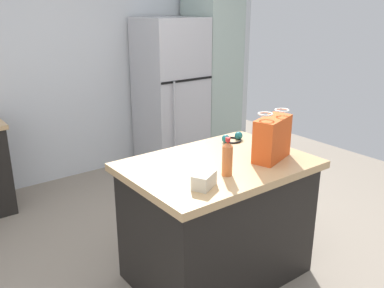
% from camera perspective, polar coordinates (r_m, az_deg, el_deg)
% --- Properties ---
extents(ground, '(6.51, 6.51, 0.00)m').
position_cam_1_polar(ground, '(3.36, 1.34, -16.26)').
color(ground, gray).
extents(back_wall, '(5.42, 0.13, 2.58)m').
position_cam_1_polar(back_wall, '(4.86, -16.58, 10.47)').
color(back_wall, silver).
rests_on(back_wall, ground).
extents(kitchen_island, '(1.27, 0.90, 0.89)m').
position_cam_1_polar(kitchen_island, '(3.05, 3.46, -10.26)').
color(kitchen_island, black).
rests_on(kitchen_island, ground).
extents(refrigerator, '(0.72, 0.70, 1.78)m').
position_cam_1_polar(refrigerator, '(5.06, -2.91, 6.87)').
color(refrigerator, '#B7B7BC').
rests_on(refrigerator, ground).
extents(tall_cabinet, '(0.52, 0.63, 2.29)m').
position_cam_1_polar(tall_cabinet, '(5.40, 2.74, 10.41)').
color(tall_cabinet, '#9EB2A8').
rests_on(tall_cabinet, ground).
extents(shopping_bag, '(0.36, 0.24, 0.34)m').
position_cam_1_polar(shopping_bag, '(2.92, 10.90, 0.78)').
color(shopping_bag, '#DB511E').
rests_on(shopping_bag, kitchen_island).
extents(small_box, '(0.19, 0.16, 0.09)m').
position_cam_1_polar(small_box, '(2.46, 1.65, -4.99)').
color(small_box, beige).
rests_on(small_box, kitchen_island).
extents(bottle, '(0.07, 0.07, 0.25)m').
position_cam_1_polar(bottle, '(2.61, 4.85, -1.98)').
color(bottle, '#C66633').
rests_on(bottle, kitchen_island).
extents(ear_defenders, '(0.20, 0.15, 0.06)m').
position_cam_1_polar(ear_defenders, '(3.30, 5.52, 0.79)').
color(ear_defenders, black).
rests_on(ear_defenders, kitchen_island).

